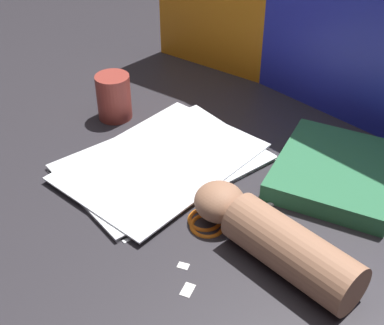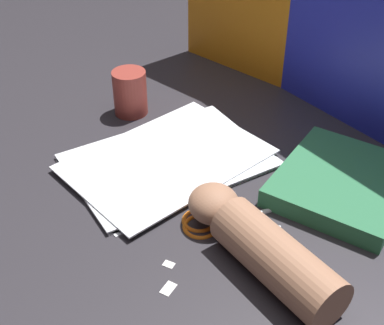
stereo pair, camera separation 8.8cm
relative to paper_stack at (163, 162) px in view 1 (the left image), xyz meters
The scene contains 8 objects.
ground_plane 0.09m from the paper_stack, ahead, with size 6.00×6.00×0.00m, color #2D2B30.
paper_stack is the anchor object (origin of this frame).
book_closed 0.31m from the paper_stack, 38.60° to the left, with size 0.27×0.29×0.03m.
scissors 0.18m from the paper_stack, 11.05° to the right, with size 0.13×0.16×0.01m.
hand_forearm 0.29m from the paper_stack, ahead, with size 0.29×0.08×0.08m.
paper_scrap_near 0.25m from the paper_stack, 34.17° to the right, with size 0.02×0.02×0.00m.
paper_scrap_mid 0.30m from the paper_stack, 34.29° to the right, with size 0.02×0.03×0.00m.
mug 0.20m from the paper_stack, 168.72° to the left, with size 0.07×0.07×0.09m.
Camera 1 is at (0.52, -0.49, 0.58)m, focal length 50.00 mm.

